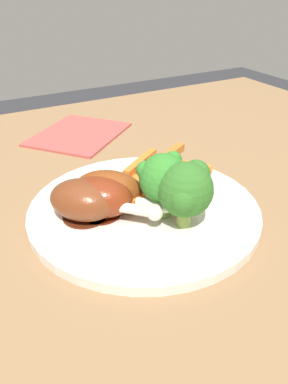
# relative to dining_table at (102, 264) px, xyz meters

# --- Properties ---
(dining_table) EXTENTS (1.28, 0.90, 0.70)m
(dining_table) POSITION_rel_dining_table_xyz_m (0.00, 0.00, 0.00)
(dining_table) COLOR #8E6B47
(dining_table) RESTS_ON ground_plane
(dinner_plate) EXTENTS (0.29, 0.29, 0.01)m
(dinner_plate) POSITION_rel_dining_table_xyz_m (0.05, -0.03, 0.09)
(dinner_plate) COLOR white
(dinner_plate) RESTS_ON dining_table
(broccoli_floret_front) EXTENTS (0.07, 0.07, 0.08)m
(broccoli_floret_front) POSITION_rel_dining_table_xyz_m (0.07, -0.09, 0.14)
(broccoli_floret_front) COLOR #90A84E
(broccoli_floret_front) RESTS_ON dinner_plate
(broccoli_floret_middle) EXTENTS (0.06, 0.06, 0.08)m
(broccoli_floret_middle) POSITION_rel_dining_table_xyz_m (0.06, -0.06, 0.15)
(broccoli_floret_middle) COLOR #79A148
(broccoli_floret_middle) RESTS_ON dinner_plate
(carrot_fries_pile) EXTENTS (0.13, 0.14, 0.04)m
(carrot_fries_pile) POSITION_rel_dining_table_xyz_m (0.09, 0.00, 0.12)
(carrot_fries_pile) COLOR orange
(carrot_fries_pile) RESTS_ON dinner_plate
(chicken_drumstick_near) EXTENTS (0.13, 0.10, 0.05)m
(chicken_drumstick_near) POSITION_rel_dining_table_xyz_m (0.01, -0.02, 0.12)
(chicken_drumstick_near) COLOR #59220C
(chicken_drumstick_near) RESTS_ON dinner_plate
(chicken_drumstick_far) EXTENTS (0.12, 0.11, 0.05)m
(chicken_drumstick_far) POSITION_rel_dining_table_xyz_m (-0.00, -0.02, 0.12)
(chicken_drumstick_far) COLOR #54180B
(chicken_drumstick_far) RESTS_ON dinner_plate
(chicken_drumstick_extra) EXTENTS (0.12, 0.12, 0.05)m
(chicken_drumstick_extra) POSITION_rel_dining_table_xyz_m (-0.02, -0.02, 0.12)
(chicken_drumstick_extra) COLOR #4E1F0F
(chicken_drumstick_extra) RESTS_ON dinner_plate
(napkin) EXTENTS (0.22, 0.22, 0.00)m
(napkin) POSITION_rel_dining_table_xyz_m (0.07, 0.26, 0.09)
(napkin) COLOR #B74C47
(napkin) RESTS_ON dining_table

